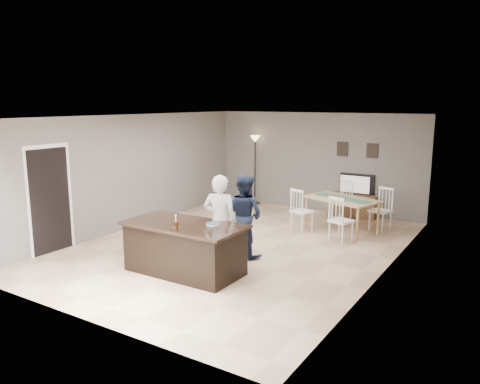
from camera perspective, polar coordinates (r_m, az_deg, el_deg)
The scene contains 14 objects.
floor at distance 9.91m, azimuth -0.12°, elevation -6.62°, with size 8.00×8.00×0.00m, color tan.
room_shell at distance 9.54m, azimuth -0.13°, elevation 3.03°, with size 8.00×8.00×8.00m.
kitchen_island at distance 8.38m, azimuth -6.75°, elevation -6.77°, with size 2.15×1.10×0.90m.
tv_console at distance 12.66m, azimuth 13.70°, elevation -1.62°, with size 1.20×0.40×0.60m, color brown.
television at distance 12.62m, azimuth 13.92°, elevation 0.93°, with size 0.91×0.12×0.53m, color black.
tv_screen_glow at distance 12.54m, azimuth 13.80°, elevation 0.91°, with size 0.78×0.78×0.00m, color orange.
picture_frames at distance 12.64m, azimuth 14.08°, elevation 5.01°, with size 1.10×0.02×0.38m.
doorway at distance 9.99m, azimuth -22.21°, elevation 0.14°, with size 0.00×2.10×2.65m.
woman at distance 8.46m, azimuth -2.45°, elevation -3.64°, with size 0.63×0.41×1.72m, color silver.
man at distance 9.11m, azimuth 0.52°, elevation -2.88°, with size 0.79×0.62×1.63m, color #171F33.
birthday_cake at distance 8.05m, azimuth -7.83°, elevation -3.87°, with size 0.14×0.14×0.21m.
plate_stack at distance 8.09m, azimuth -3.33°, elevation -3.92°, with size 0.24×0.24×0.04m.
dining_table at distance 11.17m, azimuth 12.29°, elevation -1.42°, with size 2.09×2.27×1.01m.
floor_lamp at distance 13.71m, azimuth 1.85°, elevation 5.01°, with size 0.30×0.30×2.02m.
Camera 1 is at (5.03, -7.99, 3.00)m, focal length 35.00 mm.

